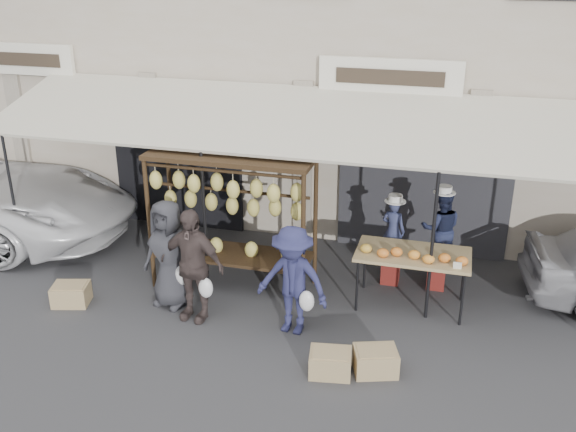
{
  "coord_description": "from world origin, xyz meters",
  "views": [
    {
      "loc": [
        2.72,
        -7.41,
        5.1
      ],
      "look_at": [
        0.29,
        1.4,
        1.3
      ],
      "focal_mm": 40.0,
      "sensor_mm": 36.0,
      "label": 1
    }
  ],
  "objects_px": {
    "vendor_right": "(441,229)",
    "crate_near_a": "(330,363)",
    "crate_far": "(71,294)",
    "produce_table": "(413,256)",
    "vendor_left": "(393,230)",
    "banana_rack": "(231,197)",
    "customer_right": "(292,281)",
    "crate_near_b": "(375,361)",
    "customer_left": "(169,254)",
    "customer_mid": "(192,265)"
  },
  "relations": [
    {
      "from": "produce_table",
      "to": "vendor_left",
      "type": "distance_m",
      "value": 0.83
    },
    {
      "from": "customer_right",
      "to": "crate_far",
      "type": "height_order",
      "value": "customer_right"
    },
    {
      "from": "customer_right",
      "to": "produce_table",
      "type": "bearing_deg",
      "value": 43.73
    },
    {
      "from": "vendor_left",
      "to": "crate_far",
      "type": "relative_size",
      "value": 1.98
    },
    {
      "from": "produce_table",
      "to": "customer_right",
      "type": "distance_m",
      "value": 1.93
    },
    {
      "from": "customer_left",
      "to": "customer_mid",
      "type": "distance_m",
      "value": 0.56
    },
    {
      "from": "vendor_left",
      "to": "crate_near_a",
      "type": "xyz_separation_m",
      "value": [
        -0.44,
        -2.71,
        -0.77
      ]
    },
    {
      "from": "customer_mid",
      "to": "crate_near_a",
      "type": "distance_m",
      "value": 2.5
    },
    {
      "from": "produce_table",
      "to": "crate_far",
      "type": "height_order",
      "value": "produce_table"
    },
    {
      "from": "customer_left",
      "to": "customer_mid",
      "type": "height_order",
      "value": "customer_mid"
    },
    {
      "from": "banana_rack",
      "to": "produce_table",
      "type": "relative_size",
      "value": 1.53
    },
    {
      "from": "banana_rack",
      "to": "customer_left",
      "type": "bearing_deg",
      "value": -132.76
    },
    {
      "from": "produce_table",
      "to": "crate_near_b",
      "type": "height_order",
      "value": "produce_table"
    },
    {
      "from": "crate_near_a",
      "to": "crate_far",
      "type": "height_order",
      "value": "crate_far"
    },
    {
      "from": "banana_rack",
      "to": "vendor_left",
      "type": "height_order",
      "value": "banana_rack"
    },
    {
      "from": "customer_left",
      "to": "banana_rack",
      "type": "bearing_deg",
      "value": 61.11
    },
    {
      "from": "banana_rack",
      "to": "crate_far",
      "type": "distance_m",
      "value": 2.91
    },
    {
      "from": "customer_left",
      "to": "vendor_left",
      "type": "bearing_deg",
      "value": 40.68
    },
    {
      "from": "banana_rack",
      "to": "customer_left",
      "type": "relative_size",
      "value": 1.52
    },
    {
      "from": "produce_table",
      "to": "vendor_left",
      "type": "xyz_separation_m",
      "value": [
        -0.39,
        0.73,
        0.06
      ]
    },
    {
      "from": "vendor_right",
      "to": "customer_mid",
      "type": "bearing_deg",
      "value": 20.21
    },
    {
      "from": "banana_rack",
      "to": "produce_table",
      "type": "xyz_separation_m",
      "value": [
        2.84,
        0.09,
        -0.69
      ]
    },
    {
      "from": "produce_table",
      "to": "vendor_right",
      "type": "xyz_separation_m",
      "value": [
        0.35,
        0.75,
        0.17
      ]
    },
    {
      "from": "customer_mid",
      "to": "customer_right",
      "type": "xyz_separation_m",
      "value": [
        1.51,
        0.02,
        -0.05
      ]
    },
    {
      "from": "customer_mid",
      "to": "vendor_right",
      "type": "bearing_deg",
      "value": 35.45
    },
    {
      "from": "vendor_left",
      "to": "banana_rack",
      "type": "bearing_deg",
      "value": 35.13
    },
    {
      "from": "crate_near_a",
      "to": "crate_far",
      "type": "xyz_separation_m",
      "value": [
        -4.25,
        0.68,
        0.0
      ]
    },
    {
      "from": "produce_table",
      "to": "crate_near_b",
      "type": "bearing_deg",
      "value": -98.51
    },
    {
      "from": "customer_left",
      "to": "customer_right",
      "type": "relative_size",
      "value": 1.05
    },
    {
      "from": "banana_rack",
      "to": "crate_near_a",
      "type": "distance_m",
      "value": 3.1
    },
    {
      "from": "produce_table",
      "to": "customer_mid",
      "type": "xyz_separation_m",
      "value": [
        -3.07,
        -1.14,
        -0.0
      ]
    },
    {
      "from": "customer_right",
      "to": "banana_rack",
      "type": "bearing_deg",
      "value": 148.9
    },
    {
      "from": "banana_rack",
      "to": "crate_near_b",
      "type": "distance_m",
      "value": 3.39
    },
    {
      "from": "customer_right",
      "to": "crate_near_b",
      "type": "relative_size",
      "value": 2.97
    },
    {
      "from": "vendor_left",
      "to": "customer_right",
      "type": "bearing_deg",
      "value": 74.25
    },
    {
      "from": "customer_mid",
      "to": "banana_rack",
      "type": "bearing_deg",
      "value": 83.88
    },
    {
      "from": "crate_far",
      "to": "produce_table",
      "type": "bearing_deg",
      "value": 14.31
    },
    {
      "from": "crate_near_a",
      "to": "vendor_right",
      "type": "bearing_deg",
      "value": 66.6
    },
    {
      "from": "banana_rack",
      "to": "produce_table",
      "type": "bearing_deg",
      "value": 1.74
    },
    {
      "from": "vendor_left",
      "to": "crate_near_a",
      "type": "relative_size",
      "value": 2.0
    },
    {
      "from": "vendor_left",
      "to": "vendor_right",
      "type": "distance_m",
      "value": 0.75
    },
    {
      "from": "produce_table",
      "to": "vendor_left",
      "type": "height_order",
      "value": "vendor_left"
    },
    {
      "from": "crate_near_b",
      "to": "vendor_right",
      "type": "bearing_deg",
      "value": 76.24
    },
    {
      "from": "crate_far",
      "to": "crate_near_a",
      "type": "bearing_deg",
      "value": -9.1
    },
    {
      "from": "produce_table",
      "to": "crate_near_b",
      "type": "xyz_separation_m",
      "value": [
        -0.27,
        -1.79,
        -0.71
      ]
    },
    {
      "from": "banana_rack",
      "to": "crate_near_a",
      "type": "relative_size",
      "value": 4.87
    },
    {
      "from": "customer_right",
      "to": "crate_near_b",
      "type": "distance_m",
      "value": 1.6
    },
    {
      "from": "vendor_right",
      "to": "crate_near_a",
      "type": "relative_size",
      "value": 2.41
    },
    {
      "from": "vendor_right",
      "to": "crate_far",
      "type": "xyz_separation_m",
      "value": [
        -5.43,
        -2.05,
        -0.88
      ]
    },
    {
      "from": "banana_rack",
      "to": "customer_right",
      "type": "relative_size",
      "value": 1.6
    }
  ]
}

